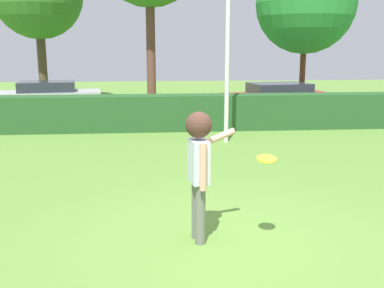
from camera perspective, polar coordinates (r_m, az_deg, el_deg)
name	(u,v)px	position (r m, az deg, el deg)	size (l,w,h in m)	color
ground_plane	(232,243)	(6.32, 5.02, -12.36)	(60.00, 60.00, 0.00)	olive
person	(199,159)	(6.00, 0.93, -1.94)	(0.73, 0.64, 1.80)	slate
frisbee	(267,159)	(5.84, 9.41, -1.85)	(0.26, 0.26, 0.07)	yellow
lamppost	(228,21)	(12.45, 4.55, 15.20)	(0.24, 0.24, 5.94)	silver
hedge_row	(185,112)	(14.52, -0.88, 4.01)	(28.07, 0.90, 1.12)	#265226
parked_car_silver	(48,95)	(19.45, -17.77, 5.88)	(4.40, 2.30, 1.25)	#B7B7BC
parked_car_red	(279,98)	(17.99, 10.91, 5.78)	(4.42, 2.35, 1.25)	#B21E1E
birch_tree	(306,3)	(20.09, 14.19, 16.83)	(4.13, 4.13, 6.45)	brown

